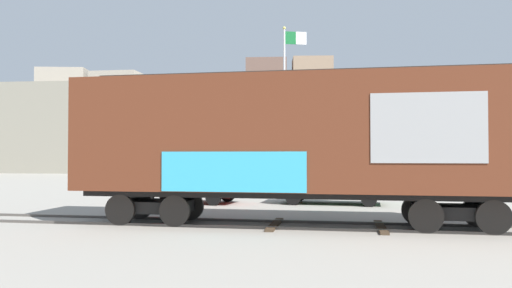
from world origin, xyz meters
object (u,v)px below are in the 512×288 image
parked_car_red (186,184)px  parked_car_green (330,184)px  freight_car (297,137)px  flagpole (288,91)px

parked_car_red → parked_car_green: size_ratio=1.02×
freight_car → parked_car_green: freight_car is taller
flagpole → freight_car: bearing=-86.4°
freight_car → flagpole: 12.46m
parked_car_red → flagpole: bearing=51.4°
flagpole → parked_car_green: bearing=-69.0°
flagpole → parked_car_green: size_ratio=1.93×
freight_car → parked_car_green: 7.11m
freight_car → parked_car_red: size_ratio=2.71×
parked_car_green → flagpole: bearing=111.0°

